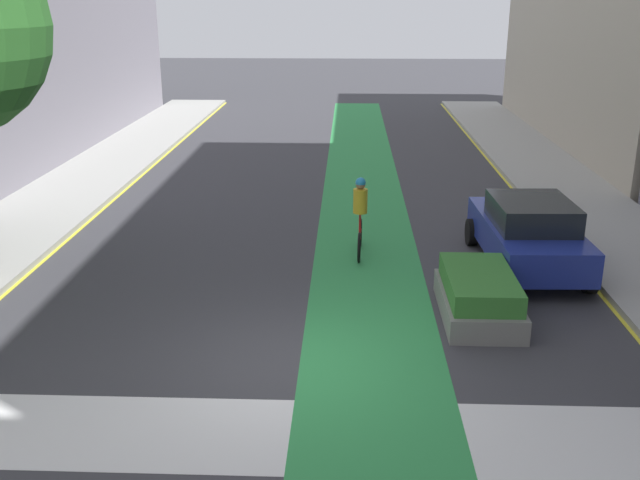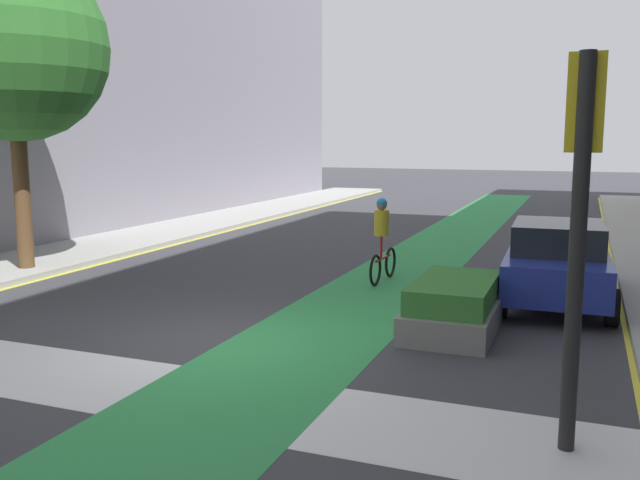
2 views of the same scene
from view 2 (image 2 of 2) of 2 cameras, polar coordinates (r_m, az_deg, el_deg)
The scene contains 8 objects.
ground_plane at distance 10.72m, azimuth -8.89°, elevation -8.52°, with size 120.00×120.00×0.00m, color #38383D.
bike_lane_paint at distance 10.14m, azimuth -2.29°, elevation -9.40°, with size 2.40×60.00×0.01m, color #2D8C47.
crosswalk_band at distance 9.14m, azimuth -15.31°, elevation -11.75°, with size 12.00×1.80×0.01m, color silver.
traffic_signal_near_right at distance 7.10m, azimuth 21.11°, elevation 5.12°, with size 0.35×0.52×3.94m.
car_blue_right_far at distance 13.68m, azimuth 19.29°, elevation -1.73°, with size 2.13×4.25×1.57m.
cyclist_in_lane at distance 14.83m, azimuth 5.25°, elevation 0.15°, with size 0.32×1.73×1.86m.
street_tree_near at distance 17.09m, azimuth -24.42°, elevation 14.52°, with size 4.22×4.22×7.11m.
median_planter at distance 11.36m, azimuth 11.22°, elevation -5.50°, with size 1.36×2.52×0.85m.
Camera 2 is at (5.20, -8.84, 3.13)m, focal length 38.10 mm.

